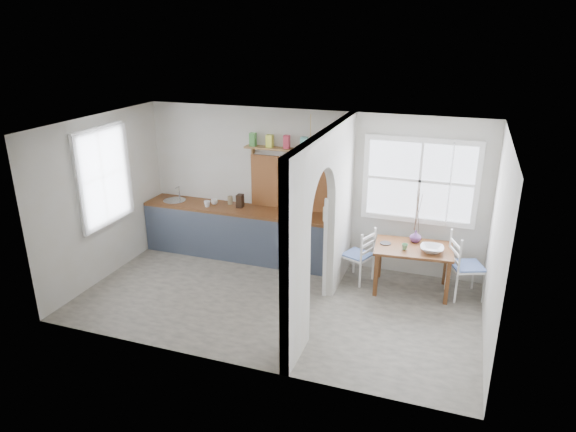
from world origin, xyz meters
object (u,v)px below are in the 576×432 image
(chair_left, at_px, (358,254))
(vase, at_px, (415,236))
(chair_right, at_px, (467,266))
(kettle, at_px, (328,213))
(dining_table, at_px, (412,269))

(chair_left, distance_m, vase, 0.94)
(chair_left, relative_size, chair_right, 0.89)
(chair_right, distance_m, kettle, 2.24)
(dining_table, xyz_separation_m, chair_left, (-0.86, 0.05, 0.09))
(chair_right, relative_size, vase, 5.48)
(dining_table, distance_m, chair_left, 0.86)
(vase, bearing_deg, kettle, -178.76)
(chair_left, bearing_deg, kettle, -82.35)
(chair_left, bearing_deg, chair_right, 112.68)
(chair_left, bearing_deg, vase, 122.99)
(kettle, bearing_deg, vase, 3.82)
(kettle, bearing_deg, chair_left, -11.73)
(chair_right, distance_m, vase, 0.86)
(chair_left, distance_m, chair_right, 1.64)
(dining_table, bearing_deg, kettle, 167.33)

